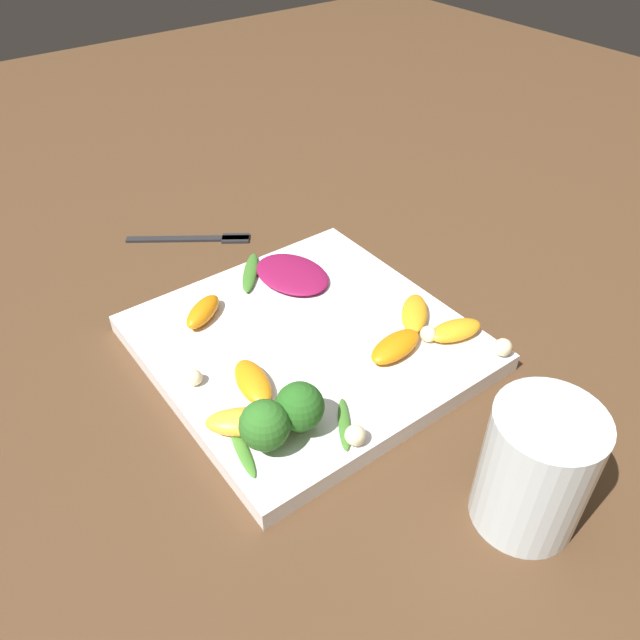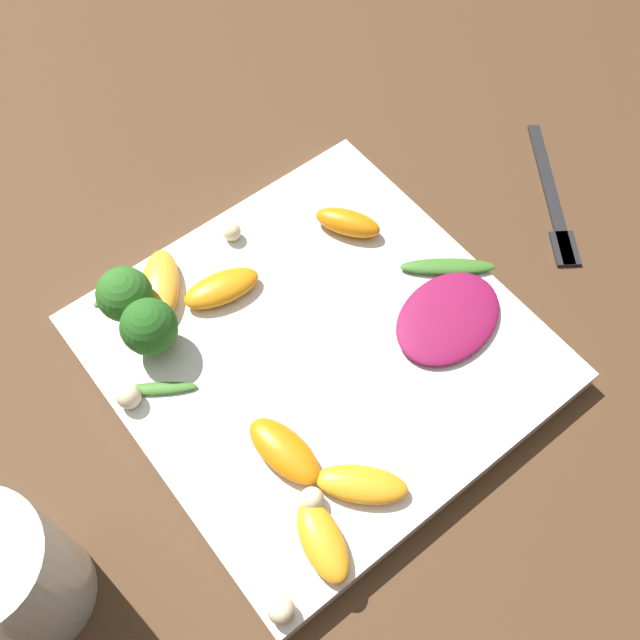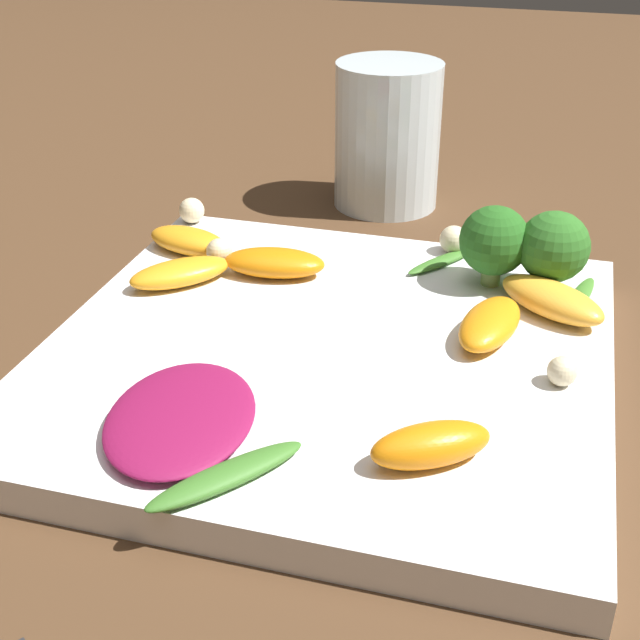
{
  "view_description": "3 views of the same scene",
  "coord_description": "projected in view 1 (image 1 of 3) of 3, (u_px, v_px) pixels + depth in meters",
  "views": [
    {
      "loc": [
        -0.4,
        0.28,
        0.44
      ],
      "look_at": [
        -0.0,
        -0.02,
        0.03
      ],
      "focal_mm": 35.0,
      "sensor_mm": 36.0,
      "label": 1
    },
    {
      "loc": [
        -0.17,
        -0.21,
        0.54
      ],
      "look_at": [
        0.01,
        0.01,
        0.04
      ],
      "focal_mm": 42.0,
      "sensor_mm": 36.0,
      "label": 2
    },
    {
      "loc": [
        0.41,
        0.11,
        0.27
      ],
      "look_at": [
        0.0,
        -0.0,
        0.04
      ],
      "focal_mm": 50.0,
      "sensor_mm": 36.0,
      "label": 3
    }
  ],
  "objects": [
    {
      "name": "ground_plane",
      "position": [
        307.0,
        350.0,
        0.66
      ],
      "size": [
        2.4,
        2.4,
        0.0
      ],
      "primitive_type": "plane",
      "color": "#4C331E"
    },
    {
      "name": "plate",
      "position": [
        307.0,
        343.0,
        0.65
      ],
      "size": [
        0.31,
        0.31,
        0.02
      ],
      "color": "white",
      "rests_on": "ground_plane"
    },
    {
      "name": "drinking_glass",
      "position": [
        535.0,
        469.0,
        0.47
      ],
      "size": [
        0.08,
        0.08,
        0.11
      ],
      "color": "silver",
      "rests_on": "ground_plane"
    },
    {
      "name": "fork",
      "position": [
        202.0,
        238.0,
        0.83
      ],
      "size": [
        0.11,
        0.14,
        0.01
      ],
      "color": "#262628",
      "rests_on": "ground_plane"
    },
    {
      "name": "radicchio_leaf_0",
      "position": [
        292.0,
        274.0,
        0.72
      ],
      "size": [
        0.11,
        0.08,
        0.01
      ],
      "color": "maroon",
      "rests_on": "plate"
    },
    {
      "name": "orange_segment_0",
      "position": [
        414.0,
        313.0,
        0.66
      ],
      "size": [
        0.06,
        0.07,
        0.01
      ],
      "color": "orange",
      "rests_on": "plate"
    },
    {
      "name": "orange_segment_1",
      "position": [
        245.0,
        422.0,
        0.55
      ],
      "size": [
        0.06,
        0.07,
        0.02
      ],
      "color": "#FCAD33",
      "rests_on": "plate"
    },
    {
      "name": "orange_segment_2",
      "position": [
        253.0,
        382.0,
        0.58
      ],
      "size": [
        0.07,
        0.04,
        0.02
      ],
      "color": "orange",
      "rests_on": "plate"
    },
    {
      "name": "orange_segment_3",
      "position": [
        203.0,
        312.0,
        0.66
      ],
      "size": [
        0.05,
        0.06,
        0.02
      ],
      "color": "orange",
      "rests_on": "plate"
    },
    {
      "name": "orange_segment_4",
      "position": [
        395.0,
        346.0,
        0.62
      ],
      "size": [
        0.04,
        0.07,
        0.02
      ],
      "color": "orange",
      "rests_on": "plate"
    },
    {
      "name": "orange_segment_5",
      "position": [
        455.0,
        330.0,
        0.64
      ],
      "size": [
        0.04,
        0.06,
        0.02
      ],
      "color": "orange",
      "rests_on": "plate"
    },
    {
      "name": "broccoli_floret_0",
      "position": [
        265.0,
        426.0,
        0.52
      ],
      "size": [
        0.04,
        0.04,
        0.05
      ],
      "color": "#84AD5B",
      "rests_on": "plate"
    },
    {
      "name": "broccoli_floret_1",
      "position": [
        300.0,
        407.0,
        0.53
      ],
      "size": [
        0.04,
        0.04,
        0.05
      ],
      "color": "#84AD5B",
      "rests_on": "plate"
    },
    {
      "name": "arugula_sprig_0",
      "position": [
        250.0,
        272.0,
        0.73
      ],
      "size": [
        0.07,
        0.06,
        0.01
      ],
      "color": "#3D7528",
      "rests_on": "plate"
    },
    {
      "name": "arugula_sprig_1",
      "position": [
        344.0,
        424.0,
        0.55
      ],
      "size": [
        0.06,
        0.04,
        0.0
      ],
      "color": "#3D7528",
      "rests_on": "plate"
    },
    {
      "name": "arugula_sprig_2",
      "position": [
        242.0,
        450.0,
        0.53
      ],
      "size": [
        0.06,
        0.02,
        0.0
      ],
      "color": "#47842D",
      "rests_on": "plate"
    },
    {
      "name": "macadamia_nut_0",
      "position": [
        355.0,
        435.0,
        0.53
      ],
      "size": [
        0.02,
        0.02,
        0.02
      ],
      "color": "beige",
      "rests_on": "plate"
    },
    {
      "name": "macadamia_nut_1",
      "position": [
        194.0,
        378.0,
        0.59
      ],
      "size": [
        0.02,
        0.02,
        0.02
      ],
      "color": "beige",
      "rests_on": "plate"
    },
    {
      "name": "macadamia_nut_2",
      "position": [
        428.0,
        334.0,
        0.64
      ],
      "size": [
        0.02,
        0.02,
        0.02
      ],
      "color": "beige",
      "rests_on": "plate"
    },
    {
      "name": "macadamia_nut_3",
      "position": [
        503.0,
        347.0,
        0.62
      ],
      "size": [
        0.02,
        0.02,
        0.02
      ],
      "color": "beige",
      "rests_on": "plate"
    }
  ]
}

